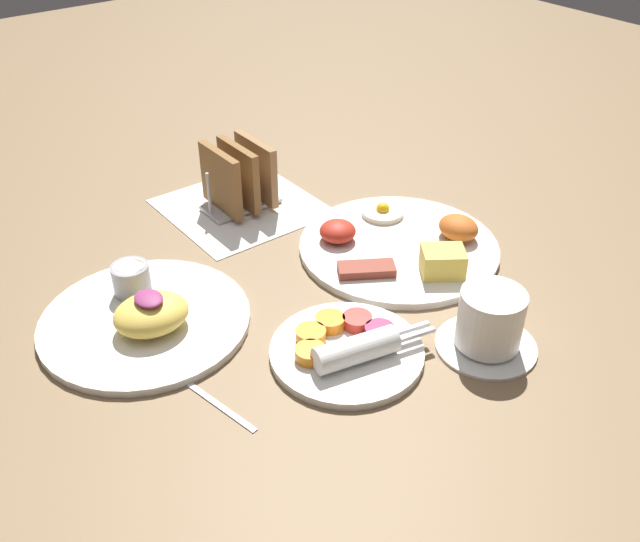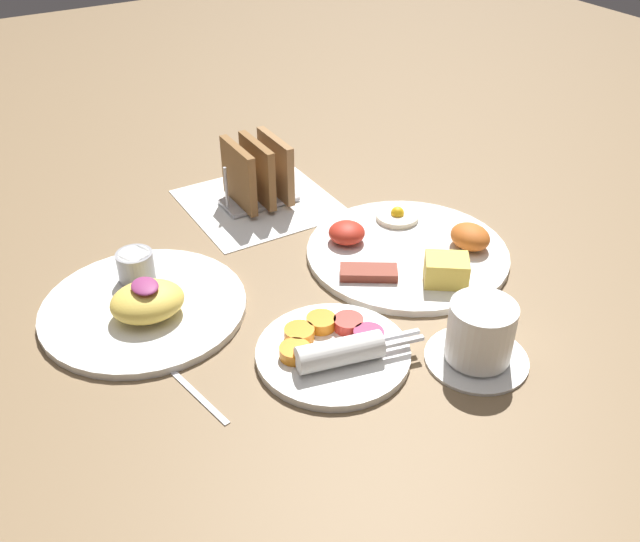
{
  "view_description": "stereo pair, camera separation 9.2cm",
  "coord_description": "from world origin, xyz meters",
  "px_view_note": "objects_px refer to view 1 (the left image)",
  "views": [
    {
      "loc": [
        0.69,
        -0.42,
        0.55
      ],
      "look_at": [
        0.08,
        0.04,
        0.03
      ],
      "focal_mm": 40.0,
      "sensor_mm": 36.0,
      "label": 1
    },
    {
      "loc": [
        0.74,
        -0.34,
        0.55
      ],
      "look_at": [
        0.08,
        0.04,
        0.03
      ],
      "focal_mm": 40.0,
      "sensor_mm": 36.0,
      "label": 2
    }
  ],
  "objects_px": {
    "plate_foreground": "(145,314)",
    "plate_condiments": "(347,348)",
    "toast_rack": "(239,178)",
    "coffee_cup": "(490,323)",
    "plate_breakfast": "(402,244)"
  },
  "relations": [
    {
      "from": "plate_breakfast",
      "to": "plate_condiments",
      "type": "distance_m",
      "value": 0.24
    },
    {
      "from": "plate_breakfast",
      "to": "plate_condiments",
      "type": "relative_size",
      "value": 1.54
    },
    {
      "from": "plate_foreground",
      "to": "toast_rack",
      "type": "bearing_deg",
      "value": 125.32
    },
    {
      "from": "plate_foreground",
      "to": "plate_condiments",
      "type": "bearing_deg",
      "value": 38.92
    },
    {
      "from": "plate_condiments",
      "to": "plate_foreground",
      "type": "relative_size",
      "value": 0.72
    },
    {
      "from": "plate_breakfast",
      "to": "toast_rack",
      "type": "bearing_deg",
      "value": -155.38
    },
    {
      "from": "toast_rack",
      "to": "coffee_cup",
      "type": "xyz_separation_m",
      "value": [
        0.46,
        0.05,
        -0.02
      ]
    },
    {
      "from": "plate_condiments",
      "to": "coffee_cup",
      "type": "height_order",
      "value": "coffee_cup"
    },
    {
      "from": "plate_foreground",
      "to": "toast_rack",
      "type": "distance_m",
      "value": 0.31
    },
    {
      "from": "plate_condiments",
      "to": "plate_foreground",
      "type": "distance_m",
      "value": 0.25
    },
    {
      "from": "plate_condiments",
      "to": "toast_rack",
      "type": "bearing_deg",
      "value": 166.3
    },
    {
      "from": "plate_breakfast",
      "to": "plate_condiments",
      "type": "height_order",
      "value": "plate_breakfast"
    },
    {
      "from": "plate_condiments",
      "to": "toast_rack",
      "type": "xyz_separation_m",
      "value": [
        -0.37,
        0.09,
        0.04
      ]
    },
    {
      "from": "plate_foreground",
      "to": "plate_breakfast",
      "type": "bearing_deg",
      "value": 79.12
    },
    {
      "from": "plate_breakfast",
      "to": "toast_rack",
      "type": "distance_m",
      "value": 0.27
    }
  ]
}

